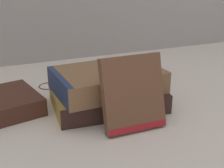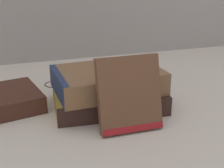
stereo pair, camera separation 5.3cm
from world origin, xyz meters
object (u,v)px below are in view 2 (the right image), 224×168
object	(u,v)px
book_flat_top	(105,80)
book_leaning_front	(129,97)
pocket_watch	(121,68)
reading_glasses	(65,82)
book_flat_bottom	(106,97)

from	to	relation	value
book_flat_top	book_leaning_front	size ratio (longest dim) A/B	1.61
pocket_watch	reading_glasses	world-z (taller)	pocket_watch
book_flat_bottom	book_flat_top	size ratio (longest dim) A/B	1.08
book_leaning_front	reading_glasses	world-z (taller)	book_leaning_front
book_flat_bottom	pocket_watch	xyz separation A→B (m)	(0.03, -0.02, 0.07)
book_flat_bottom	reading_glasses	xyz separation A→B (m)	(-0.06, 0.17, -0.02)
book_leaning_front	pocket_watch	xyz separation A→B (m)	(0.02, 0.10, 0.02)
book_leaning_front	pocket_watch	distance (m)	0.10
book_leaning_front	book_flat_top	bearing A→B (deg)	98.74
book_flat_top	reading_glasses	world-z (taller)	book_flat_top
book_flat_top	reading_glasses	xyz separation A→B (m)	(-0.06, 0.18, -0.06)
book_flat_top	pocket_watch	world-z (taller)	pocket_watch
book_flat_bottom	book_flat_top	distance (m)	0.04
book_flat_bottom	pocket_watch	size ratio (longest dim) A/B	4.17
book_flat_bottom	reading_glasses	size ratio (longest dim) A/B	2.20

